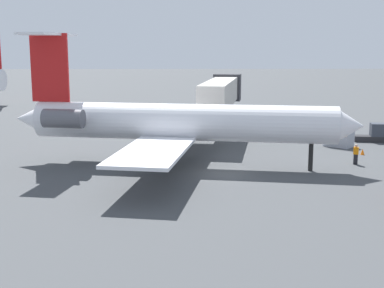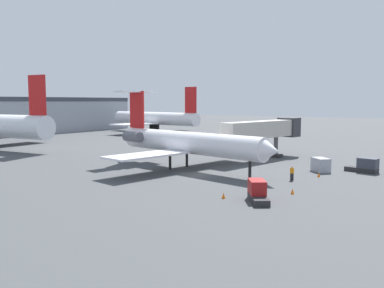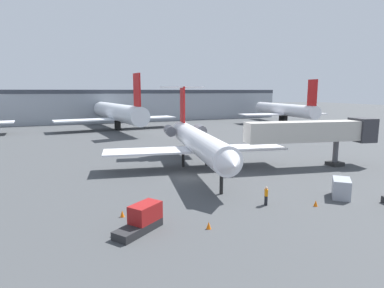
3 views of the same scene
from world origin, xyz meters
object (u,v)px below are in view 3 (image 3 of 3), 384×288
Objects in this scene: jet_bridge at (318,132)px; cargo_container_uld at (341,188)px; regional_jet at (197,140)px; traffic_cone_mid at (316,203)px; traffic_cone_near at (122,214)px; baggage_tug_trailing at (142,219)px; traffic_cone_far at (209,225)px; ground_crew_marshaller at (266,196)px; parked_airliner_west_mid at (117,113)px; parked_airliner_centre at (284,110)px.

cargo_container_uld is (-7.15, -10.96, -3.80)m from jet_bridge.
regional_jet is 18.16m from cargo_container_uld.
jet_bridge reaches higher than traffic_cone_mid.
traffic_cone_near is at bearing 171.81° from cargo_container_uld.
traffic_cone_far is at bearing -19.43° from baggage_tug_trailing.
ground_crew_marshaller is at bearing 21.41° from traffic_cone_far.
baggage_tug_trailing is 4.88m from traffic_cone_far.
parked_airliner_west_mid is (-6.72, 64.20, 4.19)m from traffic_cone_mid.
jet_bridge reaches higher than baggage_tug_trailing.
jet_bridge is 28.87m from traffic_cone_near.
jet_bridge is at bearing 16.39° from traffic_cone_near.
parked_airliner_west_mid is (-2.84, 62.28, 3.60)m from ground_crew_marshaller.
traffic_cone_mid is 0.02× the size of parked_airliner_centre.
parked_airliner_centre is at bearing 48.85° from traffic_cone_far.
cargo_container_uld is 64.18m from parked_airliner_west_mid.
regional_jet is 9.75× the size of cargo_container_uld.
ground_crew_marshaller is 62.45m from parked_airliner_west_mid.
traffic_cone_near is (-20.22, 2.91, -0.63)m from cargo_container_uld.
regional_jet is at bearing -86.96° from parked_airliner_west_mid.
baggage_tug_trailing is 64.04m from parked_airliner_west_mid.
traffic_cone_near is at bearing -136.07° from parked_airliner_centre.
traffic_cone_far is at bearing -149.77° from jet_bridge.
jet_bridge is 32.90× the size of traffic_cone_far.
baggage_tug_trailing is 85.92m from parked_airliner_centre.
regional_jet is 0.76× the size of parked_airliner_west_mid.
traffic_cone_near is 61.16m from parked_airliner_west_mid.
parked_airliner_centre reaches higher than traffic_cone_near.
traffic_cone_near and traffic_cone_far have the same top height.
ground_crew_marshaller is 3.07× the size of traffic_cone_far.
regional_jet is at bearing -136.98° from parked_airliner_centre.
traffic_cone_far is 84.03m from parked_airliner_centre.
traffic_cone_far is 0.02× the size of parked_airliner_centre.
traffic_cone_far is (-21.87, -12.74, -4.43)m from jet_bridge.
cargo_container_uld is 5.30× the size of traffic_cone_far.
parked_airliner_west_mid is (9.52, 60.27, 4.19)m from traffic_cone_near.
ground_crew_marshaller is 0.58× the size of cargo_container_uld.
baggage_tug_trailing is at bearing -134.16° from parked_airliner_centre.
traffic_cone_near is at bearing 166.41° from traffic_cone_mid.
regional_jet is 66.63m from parked_airliner_centre.
traffic_cone_mid is at bearing 4.10° from traffic_cone_far.
parked_airliner_west_mid is 1.12× the size of parked_airliner_centre.
parked_airliner_centre is (51.22, -1.76, -0.34)m from parked_airliner_west_mid.
jet_bridge is at bearing -18.06° from regional_jet.
ground_crew_marshaller is 4.37m from traffic_cone_mid.
traffic_cone_near is (-12.35, 2.01, -0.58)m from ground_crew_marshaller.
ground_crew_marshaller reaches higher than traffic_cone_far.
parked_airliner_centre is (60.74, 58.51, 3.84)m from traffic_cone_near.
jet_bridge is (15.34, -5.00, 1.00)m from regional_jet.
regional_jet is at bearing 117.18° from cargo_container_uld.
jet_bridge is 18.47m from ground_crew_marshaller.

